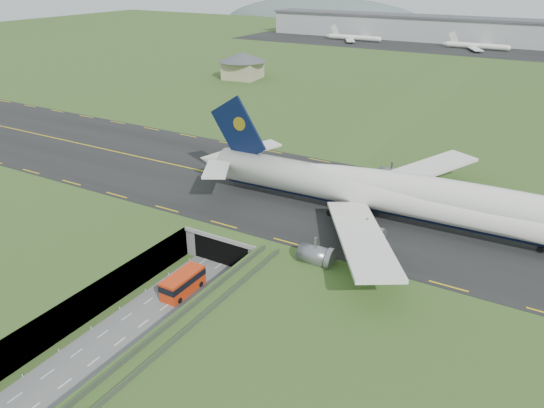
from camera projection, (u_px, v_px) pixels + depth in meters
The scene contains 10 objects.
ground at pixel (195, 285), 92.68m from camera, with size 900.00×900.00×0.00m, color #315221.
airfield_deck at pixel (194, 270), 91.45m from camera, with size 800.00×800.00×6.00m, color gray.
trench_road at pixel (167, 306), 86.74m from camera, with size 12.00×75.00×0.20m, color slate.
taxiway at pixel (286, 190), 116.14m from camera, with size 800.00×44.00×0.18m, color black.
tunnel_portal at pixel (246, 230), 104.46m from camera, with size 17.00×22.30×6.00m.
guideway at pixel (169, 342), 70.39m from camera, with size 3.00×53.00×7.05m.
jumbo_jet at pixel (420, 199), 97.67m from camera, with size 102.15×64.34×21.29m.
shuttle_tram at pixel (183, 283), 89.74m from camera, with size 3.37×8.65×3.50m.
service_building at pixel (243, 63), 227.62m from camera, with size 23.05×23.05×11.27m.
cargo_terminal at pixel (498, 32), 322.53m from camera, with size 320.00×67.00×15.60m.
Camera 1 is at (51.35, -61.06, 51.07)m, focal length 35.00 mm.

